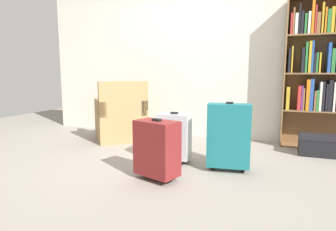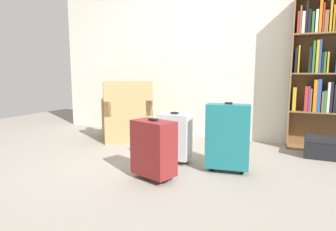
% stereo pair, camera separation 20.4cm
% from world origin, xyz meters
% --- Properties ---
extents(ground_plane, '(9.15, 9.15, 0.00)m').
position_xyz_m(ground_plane, '(0.00, 0.00, 0.00)').
color(ground_plane, gray).
extents(back_wall, '(5.23, 0.10, 2.60)m').
position_xyz_m(back_wall, '(0.00, 1.79, 1.30)').
color(back_wall, beige).
rests_on(back_wall, ground).
extents(bookshelf, '(0.94, 0.28, 2.00)m').
position_xyz_m(bookshelf, '(1.81, 1.59, 1.11)').
color(bookshelf, brown).
rests_on(bookshelf, ground).
extents(armchair, '(0.99, 0.99, 0.90)m').
position_xyz_m(armchair, '(-0.94, 1.07, 0.32)').
color(armchair, '#9E7A4C').
rests_on(armchair, ground).
extents(mug, '(0.12, 0.08, 0.10)m').
position_xyz_m(mug, '(-0.51, 1.11, 0.05)').
color(mug, red).
rests_on(mug, ground).
extents(storage_box, '(0.45, 0.28, 0.26)m').
position_xyz_m(storage_box, '(1.78, 1.18, 0.14)').
color(storage_box, black).
rests_on(storage_box, ground).
extents(suitcase_silver, '(0.36, 0.23, 0.58)m').
position_xyz_m(suitcase_silver, '(0.20, 0.28, 0.31)').
color(suitcase_silver, '#B7BABF').
rests_on(suitcase_silver, ground).
extents(suitcase_teal, '(0.46, 0.26, 0.73)m').
position_xyz_m(suitcase_teal, '(0.82, 0.21, 0.38)').
color(suitcase_teal, '#19666B').
rests_on(suitcase_teal, ground).
extents(suitcase_dark_red, '(0.46, 0.36, 0.59)m').
position_xyz_m(suitcase_dark_red, '(0.23, -0.29, 0.31)').
color(suitcase_dark_red, maroon).
rests_on(suitcase_dark_red, ground).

